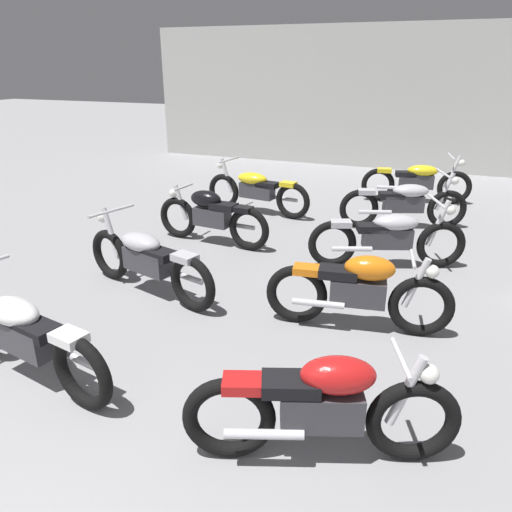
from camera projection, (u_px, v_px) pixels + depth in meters
back_wall at (377, 98)px, 12.73m from camera, size 12.69×0.24×3.60m
motorcycle_left_row_1 at (23, 334)px, 4.31m from camera, size 2.15×0.71×0.97m
motorcycle_left_row_2 at (147, 259)px, 5.94m from camera, size 2.12×0.85×0.97m
motorcycle_left_row_3 at (211, 215)px, 7.60m from camera, size 1.97×0.48×0.88m
motorcycle_left_row_4 at (256, 190)px, 9.16m from camera, size 2.16×0.68×0.97m
motorcycle_right_row_1 at (323, 406)px, 3.40m from camera, size 1.89×0.80×0.88m
motorcycle_right_row_2 at (359, 290)px, 5.13m from camera, size 1.96×0.58×0.88m
motorcycle_right_row_3 at (388, 237)px, 6.71m from camera, size 2.07×0.97×0.97m
motorcycle_right_row_4 at (404, 202)px, 8.33m from camera, size 2.08×0.96×0.97m
motorcycle_right_row_5 at (417, 180)px, 9.86m from camera, size 2.15×0.77×0.97m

